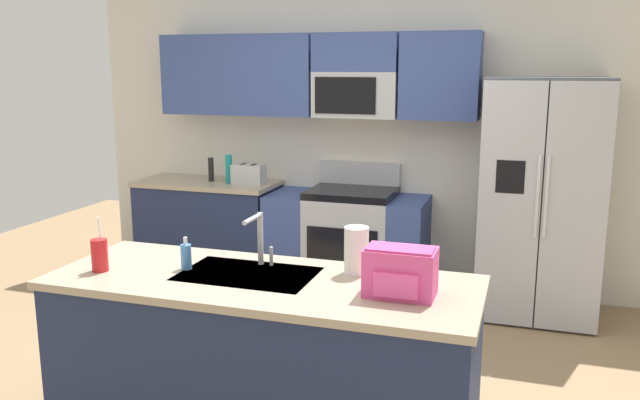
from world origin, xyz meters
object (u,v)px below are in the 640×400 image
(toaster, at_px, (249,174))
(drink_cup_red, at_px, (100,255))
(bottle_teal, at_px, (229,169))
(refrigerator, at_px, (541,199))
(range_oven, at_px, (347,241))
(soap_dispenser, at_px, (186,256))
(paper_towel_roll, at_px, (356,250))
(sink_faucet, at_px, (259,235))
(pepper_mill, at_px, (211,169))
(backpack, at_px, (400,271))

(toaster, height_order, drink_cup_red, drink_cup_red)
(toaster, height_order, bottle_teal, bottle_teal)
(refrigerator, bearing_deg, range_oven, 177.36)
(soap_dispenser, xyz_separation_m, paper_towel_roll, (0.85, 0.21, 0.05))
(sink_faucet, xyz_separation_m, soap_dispenser, (-0.34, -0.17, -0.10))
(refrigerator, relative_size, toaster, 6.61)
(pepper_mill, xyz_separation_m, drink_cup_red, (0.69, -2.57, -0.02))
(pepper_mill, bearing_deg, refrigerator, -1.40)
(toaster, distance_m, paper_towel_roll, 2.65)
(toaster, height_order, sink_faucet, sink_faucet)
(bottle_teal, distance_m, backpack, 3.15)
(soap_dispenser, height_order, paper_towel_roll, paper_towel_roll)
(range_oven, height_order, backpack, backpack)
(refrigerator, relative_size, paper_towel_roll, 7.71)
(range_oven, distance_m, refrigerator, 1.64)
(drink_cup_red, height_order, backpack, drink_cup_red)
(pepper_mill, xyz_separation_m, soap_dispenser, (1.09, -2.41, -0.04))
(range_oven, distance_m, soap_dispenser, 2.47)
(pepper_mill, bearing_deg, bottle_teal, -11.30)
(refrigerator, height_order, drink_cup_red, refrigerator)
(sink_faucet, relative_size, soap_dispenser, 1.66)
(soap_dispenser, bearing_deg, bottle_teal, 110.74)
(toaster, distance_m, pepper_mill, 0.40)
(drink_cup_red, bearing_deg, bottle_teal, 101.01)
(refrigerator, xyz_separation_m, bottle_teal, (-2.65, 0.03, 0.10))
(range_oven, bearing_deg, soap_dispenser, -94.59)
(refrigerator, height_order, paper_towel_roll, refrigerator)
(pepper_mill, distance_m, soap_dispenser, 2.64)
(range_oven, xyz_separation_m, bottle_teal, (-1.09, -0.04, 0.58))
(refrigerator, distance_m, paper_towel_roll, 2.32)
(drink_cup_red, xyz_separation_m, backpack, (1.53, 0.11, 0.03))
(soap_dispenser, bearing_deg, backpack, -2.59)
(range_oven, distance_m, sink_faucet, 2.33)
(paper_towel_roll, bearing_deg, sink_faucet, -175.84)
(drink_cup_red, bearing_deg, sink_faucet, 24.07)
(range_oven, distance_m, pepper_mill, 1.41)
(sink_faucet, bearing_deg, refrigerator, 56.88)
(paper_towel_roll, distance_m, backpack, 0.38)
(pepper_mill, distance_m, backpack, 3.31)
(pepper_mill, xyz_separation_m, sink_faucet, (1.43, -2.24, 0.06))
(toaster, relative_size, bottle_teal, 1.11)
(refrigerator, relative_size, backpack, 5.78)
(range_oven, bearing_deg, paper_towel_roll, -73.32)
(range_oven, relative_size, bottle_teal, 5.37)
(refrigerator, distance_m, toaster, 2.46)
(soap_dispenser, relative_size, paper_towel_roll, 0.71)
(refrigerator, relative_size, pepper_mill, 8.63)
(bottle_teal, bearing_deg, soap_dispenser, -69.26)
(bottle_teal, xyz_separation_m, backpack, (2.03, -2.42, -0.01))
(sink_faucet, distance_m, drink_cup_red, 0.82)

